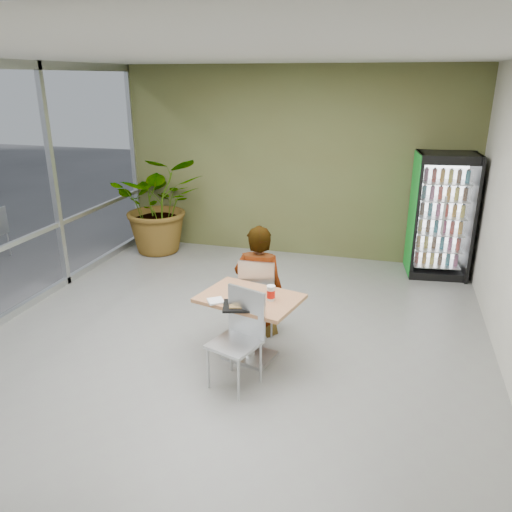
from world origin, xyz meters
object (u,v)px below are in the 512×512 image
object	(u,v)px
chair_far	(258,290)
potted_plant	(160,204)
chair_near	(240,330)
cafeteria_tray	(243,306)
soda_cup	(271,293)
beverage_fridge	(441,216)
dining_table	(250,314)
seated_woman	(259,292)

from	to	relation	value
chair_far	potted_plant	distance (m)	3.58
chair_near	cafeteria_tray	bearing A→B (deg)	117.31
potted_plant	chair_near	bearing A→B (deg)	-53.79
soda_cup	beverage_fridge	world-z (taller)	beverage_fridge
chair_near	dining_table	bearing A→B (deg)	113.65
chair_far	chair_near	distance (m)	1.04
chair_far	potted_plant	size ratio (longest dim) A/B	0.56
dining_table	chair_far	world-z (taller)	chair_far
soda_cup	potted_plant	world-z (taller)	potted_plant
chair_near	cafeteria_tray	world-z (taller)	chair_near
seated_woman	beverage_fridge	distance (m)	3.46
potted_plant	dining_table	bearing A→B (deg)	-50.32
dining_table	chair_far	size ratio (longest dim) A/B	1.22
soda_cup	cafeteria_tray	world-z (taller)	soda_cup
seated_woman	cafeteria_tray	bearing A→B (deg)	92.19
chair_far	seated_woman	world-z (taller)	seated_woman
dining_table	soda_cup	bearing A→B (deg)	-5.89
beverage_fridge	potted_plant	bearing A→B (deg)	174.79
chair_near	cafeteria_tray	size ratio (longest dim) A/B	2.41
dining_table	beverage_fridge	xyz separation A→B (m)	(2.14, 3.25, 0.43)
chair_far	chair_near	world-z (taller)	chair_near
cafeteria_tray	beverage_fridge	world-z (taller)	beverage_fridge
chair_near	seated_woman	bearing A→B (deg)	114.83
beverage_fridge	chair_far	bearing A→B (deg)	-136.40
chair_far	beverage_fridge	size ratio (longest dim) A/B	0.51
dining_table	cafeteria_tray	distance (m)	0.35
chair_near	beverage_fridge	world-z (taller)	beverage_fridge
beverage_fridge	potted_plant	distance (m)	4.72
beverage_fridge	potted_plant	xyz separation A→B (m)	(-4.72, -0.14, -0.09)
chair_far	chair_near	bearing A→B (deg)	92.73
seated_woman	potted_plant	size ratio (longest dim) A/B	0.96
chair_near	potted_plant	xyz separation A→B (m)	(-2.62, 3.57, 0.28)
soda_cup	chair_near	bearing A→B (deg)	-114.80
seated_woman	soda_cup	size ratio (longest dim) A/B	10.15
chair_far	seated_woman	size ratio (longest dim) A/B	0.59
seated_woman	cafeteria_tray	world-z (taller)	seated_woman
beverage_fridge	chair_near	bearing A→B (deg)	-126.41
potted_plant	chair_far	bearing A→B (deg)	-45.27
dining_table	potted_plant	distance (m)	4.05
chair_near	soda_cup	bearing A→B (deg)	84.28
cafeteria_tray	dining_table	bearing A→B (deg)	91.89
chair_near	cafeteria_tray	distance (m)	0.26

